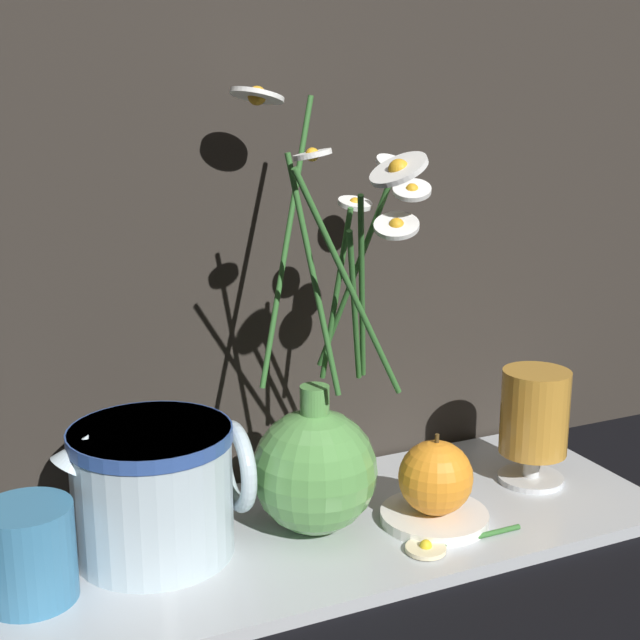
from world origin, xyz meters
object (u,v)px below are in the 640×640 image
ceramic_pitcher (155,484)px  tea_glass (537,418)px  vase_with_flowers (317,457)px  yellow_mug (25,554)px  orange_fruit (436,477)px

ceramic_pitcher → tea_glass: 0.39m
vase_with_flowers → ceramic_pitcher: bearing=171.6°
yellow_mug → tea_glass: tea_glass is taller
yellow_mug → ceramic_pitcher: (0.11, 0.03, 0.02)m
vase_with_flowers → yellow_mug: size_ratio=4.77×
ceramic_pitcher → orange_fruit: (0.25, -0.05, -0.02)m
tea_glass → ceramic_pitcher: bearing=176.6°
vase_with_flowers → ceramic_pitcher: (-0.14, 0.02, -0.01)m
vase_with_flowers → tea_glass: vase_with_flowers is taller
yellow_mug → tea_glass: size_ratio=0.69×
vase_with_flowers → yellow_mug: bearing=-177.7°
yellow_mug → tea_glass: (0.50, 0.01, 0.03)m
ceramic_pitcher → tea_glass: (0.39, -0.02, 0.01)m
ceramic_pitcher → tea_glass: bearing=-3.4°
vase_with_flowers → orange_fruit: (0.11, -0.03, -0.03)m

